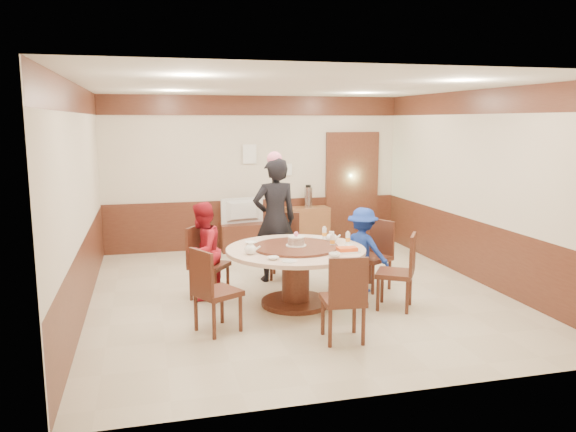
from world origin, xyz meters
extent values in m
plane|color=beige|center=(0.00, 0.00, 0.00)|extent=(6.00, 6.00, 0.00)
plane|color=silver|center=(0.00, 0.00, 2.80)|extent=(6.00, 6.00, 0.00)
cube|color=beige|center=(0.00, 3.00, 1.40)|extent=(5.50, 0.04, 2.80)
cube|color=beige|center=(0.00, -3.00, 1.40)|extent=(5.50, 0.04, 2.80)
cube|color=beige|center=(-2.75, 0.00, 1.40)|extent=(0.04, 6.00, 2.80)
cube|color=beige|center=(2.75, 0.00, 1.40)|extent=(0.04, 6.00, 2.80)
cube|color=#4B2317|center=(0.00, 0.00, 0.45)|extent=(5.50, 6.00, 0.90)
cube|color=#4B2317|center=(0.00, 0.00, 2.62)|extent=(5.50, 6.00, 0.35)
cube|color=#4B2317|center=(1.90, 2.95, 1.05)|extent=(1.05, 0.08, 2.18)
cube|color=#90DF9D|center=(1.90, 2.97, 1.05)|extent=(0.88, 0.02, 2.05)
cylinder|color=#4B2317|center=(-0.14, -0.46, 0.03)|extent=(0.89, 0.89, 0.06)
cylinder|color=#4B2317|center=(-0.14, -0.46, 0.35)|extent=(0.36, 0.36, 0.65)
cylinder|color=beige|center=(-0.14, -0.46, 0.72)|extent=(1.78, 1.78, 0.05)
cylinder|color=#4B2317|center=(-0.14, -0.46, 0.77)|extent=(1.09, 1.09, 0.03)
cube|color=#4B2317|center=(1.08, -0.06, 0.45)|extent=(0.59, 0.59, 0.06)
cube|color=#4B2317|center=(1.26, 0.03, 0.72)|extent=(0.23, 0.39, 0.50)
cube|color=#4B2317|center=(1.08, -0.06, 0.21)|extent=(0.36, 0.36, 0.42)
cube|color=#4B2317|center=(0.02, 0.80, 0.45)|extent=(0.56, 0.56, 0.06)
cube|color=#4B2317|center=(0.10, 1.00, 0.72)|extent=(0.41, 0.18, 0.50)
cube|color=#4B2317|center=(0.02, 0.80, 0.21)|extent=(0.36, 0.36, 0.42)
cube|color=#4B2317|center=(-1.19, 0.08, 0.45)|extent=(0.61, 0.61, 0.06)
cube|color=#4B2317|center=(-1.36, 0.21, 0.72)|extent=(0.28, 0.36, 0.50)
cube|color=#4B2317|center=(-1.19, 0.08, 0.21)|extent=(0.36, 0.36, 0.42)
cube|color=#4B2317|center=(-1.23, -1.14, 0.45)|extent=(0.59, 0.59, 0.06)
cube|color=#4B2317|center=(-1.42, -1.24, 0.72)|extent=(0.23, 0.39, 0.50)
cube|color=#4B2317|center=(-1.23, -1.14, 0.21)|extent=(0.36, 0.36, 0.42)
cube|color=#4B2317|center=(0.05, -1.73, 0.45)|extent=(0.48, 0.48, 0.06)
cube|color=#4B2317|center=(0.03, -1.94, 0.72)|extent=(0.42, 0.08, 0.50)
cube|color=#4B2317|center=(0.05, -1.73, 0.21)|extent=(0.36, 0.36, 0.42)
cube|color=#4B2317|center=(1.04, -0.90, 0.45)|extent=(0.61, 0.61, 0.06)
cube|color=#4B2317|center=(1.21, -1.02, 0.72)|extent=(0.26, 0.38, 0.50)
cube|color=#4B2317|center=(1.04, -0.90, 0.21)|extent=(0.36, 0.36, 0.42)
imported|color=black|center=(-0.15, 0.72, 0.91)|extent=(0.71, 0.51, 1.83)
imported|color=#A71622|center=(-1.27, 0.09, 0.65)|extent=(0.75, 0.80, 1.30)
imported|color=navy|center=(0.91, -0.13, 0.59)|extent=(0.83, 0.86, 1.18)
cylinder|color=white|center=(-0.14, -0.46, 0.79)|extent=(0.26, 0.26, 0.01)
cylinder|color=#A2877A|center=(-0.14, -0.46, 0.84)|extent=(0.21, 0.21, 0.10)
cylinder|color=white|center=(-0.14, -0.46, 0.90)|extent=(0.21, 0.21, 0.01)
sphere|color=pink|center=(-0.14, -0.46, 0.93)|extent=(0.06, 0.06, 0.06)
ellipsoid|color=white|center=(-0.76, -0.65, 0.81)|extent=(0.17, 0.15, 0.13)
ellipsoid|color=white|center=(0.41, -0.24, 0.81)|extent=(0.17, 0.15, 0.13)
imported|color=white|center=(-0.66, -0.11, 0.77)|extent=(0.16, 0.16, 0.04)
imported|color=white|center=(0.19, -1.02, 0.77)|extent=(0.15, 0.15, 0.05)
imported|color=white|center=(-0.55, -0.97, 0.77)|extent=(0.13, 0.13, 0.03)
imported|color=white|center=(0.54, -0.60, 0.77)|extent=(0.13, 0.13, 0.04)
cylinder|color=white|center=(-0.39, -1.11, 0.76)|extent=(0.18, 0.18, 0.01)
cylinder|color=white|center=(0.31, 0.04, 0.76)|extent=(0.18, 0.18, 0.01)
cube|color=white|center=(0.41, -0.84, 0.76)|extent=(0.30, 0.20, 0.02)
cube|color=#DE4E19|center=(0.41, -0.84, 0.79)|extent=(0.24, 0.15, 0.04)
cylinder|color=white|center=(0.33, -0.52, 0.83)|extent=(0.06, 0.06, 0.16)
cylinder|color=white|center=(0.57, -0.44, 0.83)|extent=(0.06, 0.06, 0.16)
cylinder|color=white|center=(0.38, -0.03, 0.83)|extent=(0.06, 0.06, 0.16)
cube|color=#4B2317|center=(-0.26, 2.75, 0.25)|extent=(0.85, 0.45, 0.50)
imported|color=gray|center=(-0.26, 2.75, 0.73)|extent=(0.81, 0.26, 0.47)
cube|color=brown|center=(0.95, 2.78, 0.38)|extent=(0.80, 0.40, 0.75)
cylinder|color=silver|center=(0.97, 2.78, 0.94)|extent=(0.15, 0.15, 0.38)
cube|color=white|center=(-0.10, 2.96, 1.75)|extent=(0.25, 0.00, 0.35)
cube|color=white|center=(0.55, 2.96, 1.45)|extent=(0.30, 0.00, 0.22)
camera|label=1|loc=(-1.96, -7.21, 2.36)|focal=35.00mm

